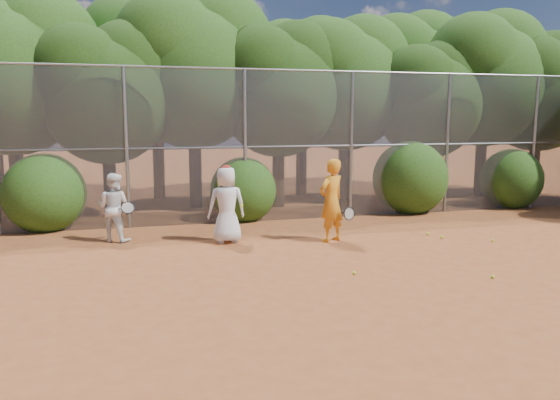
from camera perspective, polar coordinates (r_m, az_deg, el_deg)
name	(u,v)px	position (r m, az deg, el deg)	size (l,w,h in m)	color
ground	(377,284)	(9.39, 10.06, -8.64)	(80.00, 80.00, 0.00)	brown
fence_back	(277,144)	(14.60, -0.27, 5.83)	(20.05, 0.09, 4.03)	gray
tree_1	(12,66)	(16.97, -26.22, 12.49)	(4.64, 4.03, 6.35)	black
tree_2	(107,87)	(15.96, -17.58, 11.18)	(3.99, 3.47, 5.47)	black
tree_3	(195,63)	(17.12, -8.90, 13.99)	(4.89, 4.26, 6.70)	black
tree_4	(280,84)	(16.95, -0.03, 11.99)	(4.19, 3.64, 5.73)	black
tree_5	(347,78)	(18.53, 6.98, 12.54)	(4.51, 3.92, 6.17)	black
tree_6	(429,96)	(18.69, 15.35, 10.48)	(3.86, 3.36, 5.29)	black
tree_7	(486,73)	(20.61, 20.73, 12.30)	(4.77, 4.14, 6.53)	black
tree_8	(540,87)	(21.57, 25.52, 10.60)	(4.25, 3.70, 5.82)	black
tree_10	(157,61)	(19.25, -12.71, 13.98)	(5.15, 4.48, 7.06)	black
tree_11	(303,77)	(19.70, 2.43, 12.69)	(4.64, 4.03, 6.35)	black
tree_12	(410,71)	(22.04, 13.46, 12.94)	(5.02, 4.37, 6.88)	black
bush_0	(44,190)	(14.65, -23.42, 0.99)	(2.00, 2.00, 2.00)	#1F4411
bush_1	(243,187)	(14.79, -3.87, 1.36)	(1.80, 1.80, 1.80)	#1F4411
bush_2	(410,175)	(16.49, 13.43, 2.60)	(2.20, 2.20, 2.20)	#1F4411
bush_3	(511,176)	(18.44, 23.02, 2.29)	(1.90, 1.90, 1.90)	#1F4411
player_yellow	(331,200)	(12.22, 5.39, -0.05)	(0.91, 0.71, 1.86)	orange
player_teen	(227,204)	(12.11, -5.60, -0.46)	(0.86, 0.58, 1.74)	white
player_white	(114,207)	(12.76, -16.96, -0.74)	(0.94, 0.88, 1.54)	white
ball_0	(493,241)	(13.12, 21.37, -3.99)	(0.07, 0.07, 0.07)	#C3D827
ball_1	(428,234)	(13.42, 15.19, -3.42)	(0.07, 0.07, 0.07)	#C3D827
ball_2	(492,277)	(10.22, 21.31, -7.47)	(0.07, 0.07, 0.07)	#C3D827
ball_3	(354,273)	(9.85, 7.77, -7.55)	(0.07, 0.07, 0.07)	#C3D827
ball_4	(442,237)	(13.13, 16.54, -3.74)	(0.07, 0.07, 0.07)	#C3D827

